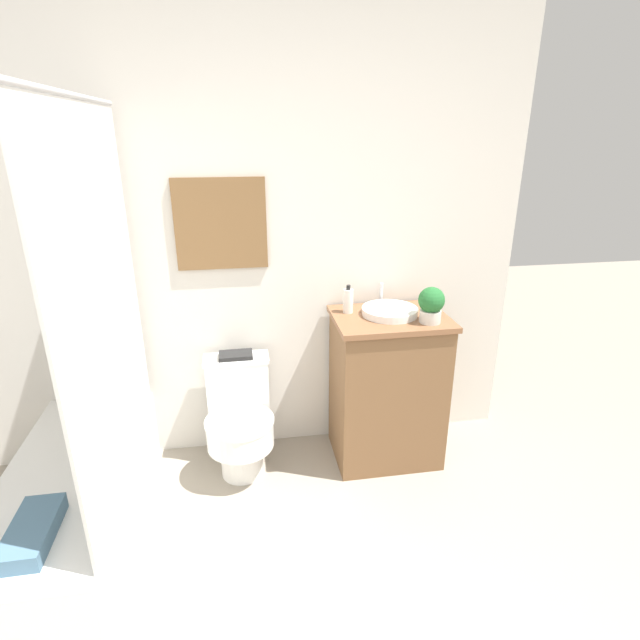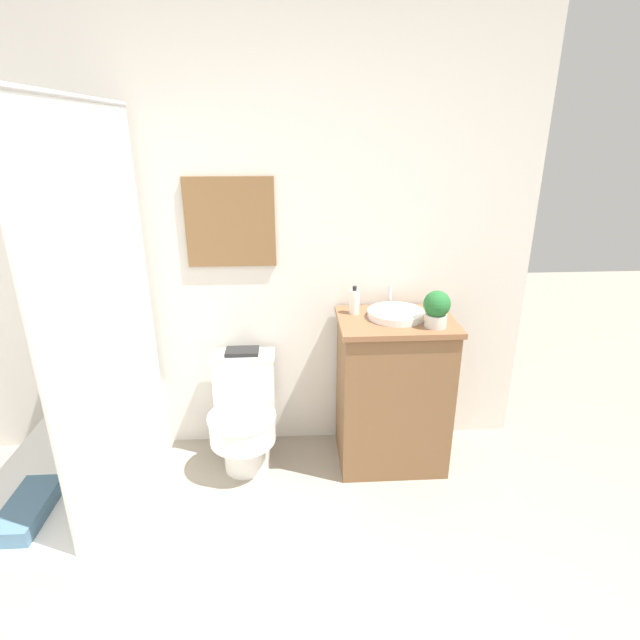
# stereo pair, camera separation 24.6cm
# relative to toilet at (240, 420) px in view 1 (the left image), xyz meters

# --- Properties ---
(wall_back) EXTENTS (3.24, 0.07, 2.50)m
(wall_back) POSITION_rel_toilet_xyz_m (0.06, 0.28, 0.93)
(wall_back) COLOR silver
(wall_back) RESTS_ON ground_plane
(shower_area) EXTENTS (0.57, 1.37, 1.98)m
(shower_area) POSITION_rel_toilet_xyz_m (-0.76, -0.44, -0.04)
(shower_area) COLOR white
(shower_area) RESTS_ON ground_plane
(toilet) EXTENTS (0.38, 0.49, 0.65)m
(toilet) POSITION_rel_toilet_xyz_m (0.00, 0.00, 0.00)
(toilet) COLOR white
(toilet) RESTS_ON ground_plane
(vanity) EXTENTS (0.63, 0.48, 0.90)m
(vanity) POSITION_rel_toilet_xyz_m (0.85, -0.00, 0.13)
(vanity) COLOR brown
(vanity) RESTS_ON ground_plane
(sink) EXTENTS (0.31, 0.34, 0.13)m
(sink) POSITION_rel_toilet_xyz_m (0.85, 0.02, 0.60)
(sink) COLOR white
(sink) RESTS_ON vanity
(soap_bottle) EXTENTS (0.06, 0.06, 0.16)m
(soap_bottle) POSITION_rel_toilet_xyz_m (0.64, 0.10, 0.65)
(soap_bottle) COLOR silver
(soap_bottle) RESTS_ON vanity
(potted_plant) EXTENTS (0.14, 0.14, 0.19)m
(potted_plant) POSITION_rel_toilet_xyz_m (1.03, -0.13, 0.68)
(potted_plant) COLOR beige
(potted_plant) RESTS_ON vanity
(book_on_tank) EXTENTS (0.19, 0.12, 0.02)m
(book_on_tank) POSITION_rel_toilet_xyz_m (0.00, 0.13, 0.35)
(book_on_tank) COLOR black
(book_on_tank) RESTS_ON toilet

